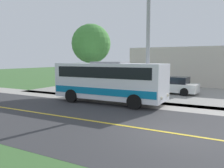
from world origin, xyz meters
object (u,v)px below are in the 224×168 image
tree_curbside (91,44)px  street_light_pole (148,29)px  shuttle_bus_front (110,80)px  parked_car_near (172,85)px

tree_curbside → street_light_pole: bearing=66.8°
shuttle_bus_front → street_light_pole: (-0.34, 2.48, 3.24)m
parked_car_near → tree_curbside: size_ratio=0.77×
street_light_pole → tree_curbside: size_ratio=1.48×
street_light_pole → tree_curbside: bearing=-113.2°
street_light_pole → parked_car_near: 7.18m
shuttle_bus_front → tree_curbside: bearing=-130.2°
street_light_pole → parked_car_near: street_light_pole is taller
shuttle_bus_front → tree_curbside: 5.17m
shuttle_bus_front → parked_car_near: 6.84m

